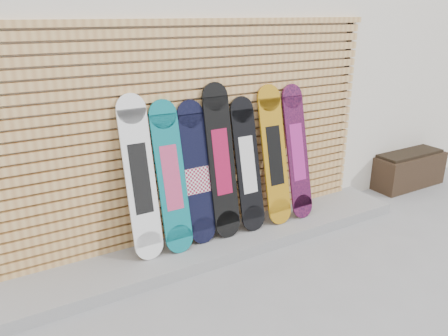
# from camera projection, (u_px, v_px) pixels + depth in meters

# --- Properties ---
(ground) EXTENTS (80.00, 80.00, 0.00)m
(ground) POSITION_uv_depth(u_px,v_px,m) (262.00, 276.00, 4.11)
(ground) COLOR gray
(ground) RESTS_ON ground
(building) EXTENTS (12.00, 5.00, 3.60)m
(building) POSITION_uv_depth(u_px,v_px,m) (159.00, 50.00, 6.58)
(building) COLOR silver
(building) RESTS_ON ground
(concrete_step) EXTENTS (4.60, 0.70, 0.12)m
(concrete_step) POSITION_uv_depth(u_px,v_px,m) (213.00, 244.00, 4.57)
(concrete_step) COLOR gray
(concrete_step) RESTS_ON ground
(slat_wall) EXTENTS (4.26, 0.08, 2.29)m
(slat_wall) POSITION_uv_depth(u_px,v_px,m) (198.00, 131.00, 4.42)
(slat_wall) COLOR tan
(slat_wall) RESTS_ON ground
(planter_box) EXTENTS (1.11, 0.46, 0.50)m
(planter_box) POSITION_uv_depth(u_px,v_px,m) (407.00, 169.00, 6.20)
(planter_box) COLOR black
(planter_box) RESTS_ON ground
(snowboard_0) EXTENTS (0.28, 0.32, 1.55)m
(snowboard_0) POSITION_uv_depth(u_px,v_px,m) (140.00, 179.00, 4.03)
(snowboard_0) COLOR white
(snowboard_0) RESTS_ON concrete_step
(snowboard_1) EXTENTS (0.28, 0.36, 1.47)m
(snowboard_1) POSITION_uv_depth(u_px,v_px,m) (171.00, 178.00, 4.18)
(snowboard_1) COLOR #0C6E77
(snowboard_1) RESTS_ON concrete_step
(snowboard_2) EXTENTS (0.28, 0.31, 1.44)m
(snowboard_2) POSITION_uv_depth(u_px,v_px,m) (197.00, 174.00, 4.34)
(snowboard_2) COLOR black
(snowboard_2) RESTS_ON concrete_step
(snowboard_3) EXTENTS (0.29, 0.33, 1.58)m
(snowboard_3) POSITION_uv_depth(u_px,v_px,m) (222.00, 162.00, 4.44)
(snowboard_3) COLOR black
(snowboard_3) RESTS_ON concrete_step
(snowboard_4) EXTENTS (0.28, 0.35, 1.41)m
(snowboard_4) POSITION_uv_depth(u_px,v_px,m) (248.00, 165.00, 4.61)
(snowboard_4) COLOR black
(snowboard_4) RESTS_ON concrete_step
(snowboard_5) EXTENTS (0.29, 0.37, 1.51)m
(snowboard_5) POSITION_uv_depth(u_px,v_px,m) (274.00, 156.00, 4.75)
(snowboard_5) COLOR #B07912
(snowboard_5) RESTS_ON concrete_step
(snowboard_6) EXTENTS (0.27, 0.37, 1.49)m
(snowboard_6) POSITION_uv_depth(u_px,v_px,m) (297.00, 152.00, 4.91)
(snowboard_6) COLOR black
(snowboard_6) RESTS_ON concrete_step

